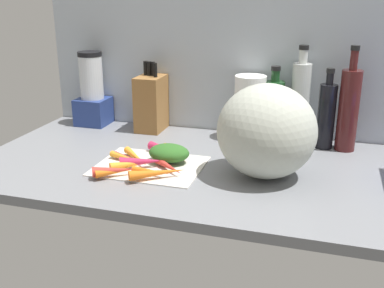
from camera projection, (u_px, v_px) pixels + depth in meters
ground_plane at (232, 170)px, 150.63cm from camera, size 170.00×80.00×3.00cm
wall_back at (256, 56)px, 175.21cm from camera, size 170.00×3.00×60.00cm
cutting_board at (150, 165)px, 149.39cm from camera, size 33.84×26.89×0.80cm
carrot_0 at (136, 157)px, 151.92cm from camera, size 13.39×13.18×2.46cm
carrot_1 at (151, 171)px, 140.86cm from camera, size 12.66×2.63×2.04cm
carrot_2 at (115, 171)px, 140.09cm from camera, size 10.97×9.23×2.62cm
carrot_3 at (175, 154)px, 155.51cm from camera, size 13.41×14.36×2.24cm
carrot_4 at (136, 163)px, 146.12cm from camera, size 14.31×12.73×2.81cm
carrot_5 at (143, 162)px, 146.68cm from camera, size 14.68×9.23×3.55cm
carrot_6 at (167, 150)px, 158.07cm from camera, size 15.00×8.20×3.02cm
carrot_7 at (157, 173)px, 138.48cm from camera, size 16.12×12.07×3.09cm
carrot_8 at (169, 167)px, 144.03cm from camera, size 12.15×10.33×2.36cm
carrot_9 at (113, 170)px, 140.00cm from camera, size 12.56×8.97×3.26cm
carrot_10 at (125, 158)px, 151.93cm from camera, size 12.52×6.44×2.17cm
carrot_11 at (127, 158)px, 152.02cm from camera, size 10.92×5.53×2.12cm
carrot_greens_pile at (169, 153)px, 151.05cm from camera, size 13.53×10.41×5.72cm
winter_squash at (266, 131)px, 137.71cm from camera, size 29.82×28.26×28.67cm
knife_block at (152, 102)px, 184.51cm from camera, size 9.91×14.96×27.35cm
blender_appliance at (92, 94)px, 191.26cm from camera, size 12.70×12.70×30.27cm
paper_towel_roll at (251, 108)px, 172.80cm from camera, size 11.66×11.66×24.19cm
bottle_0 at (273, 109)px, 171.88cm from camera, size 7.40×7.40×27.94cm
bottle_1 at (300, 101)px, 169.47cm from camera, size 6.84×6.84×35.61cm
bottle_2 at (326, 115)px, 163.18cm from camera, size 6.17×6.17×28.71cm
bottle_3 at (348, 109)px, 160.17cm from camera, size 7.06×7.06×36.72cm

